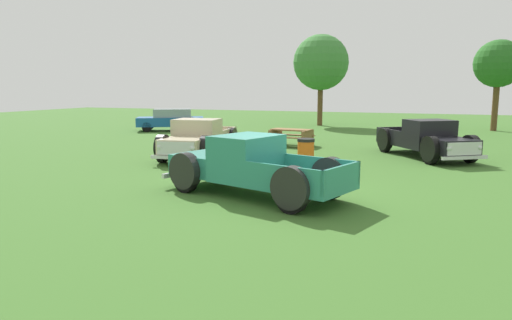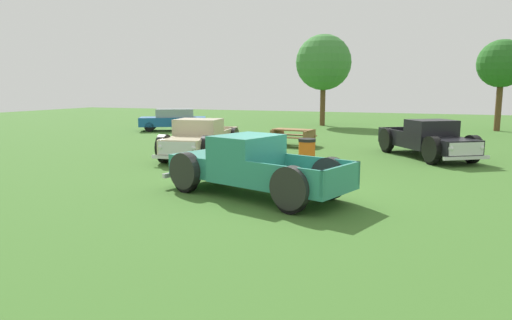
% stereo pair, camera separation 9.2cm
% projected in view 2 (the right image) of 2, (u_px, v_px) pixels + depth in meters
% --- Properties ---
extents(ground_plane, '(80.00, 80.00, 0.00)m').
position_uv_depth(ground_plane, '(277.00, 194.00, 11.72)').
color(ground_plane, '#3D6B28').
extents(pickup_truck_foreground, '(5.18, 3.16, 1.49)m').
position_uv_depth(pickup_truck_foreground, '(245.00, 166.00, 11.66)').
color(pickup_truck_foreground, '#2D8475').
rests_on(pickup_truck_foreground, ground_plane).
extents(pickup_truck_behind_left, '(2.45, 5.05, 1.49)m').
position_uv_depth(pickup_truck_behind_left, '(198.00, 140.00, 17.58)').
color(pickup_truck_behind_left, '#C6B793').
rests_on(pickup_truck_behind_left, ground_plane).
extents(pickup_truck_behind_right, '(4.04, 4.89, 1.46)m').
position_uv_depth(pickup_truck_behind_right, '(431.00, 140.00, 17.49)').
color(pickup_truck_behind_right, black).
rests_on(pickup_truck_behind_right, ground_plane).
extents(sedan_distant_a, '(4.33, 3.34, 1.35)m').
position_uv_depth(sedan_distant_a, '(174.00, 119.00, 28.85)').
color(sedan_distant_a, '#195699').
rests_on(sedan_distant_a, ground_plane).
extents(picnic_table, '(1.95, 1.67, 0.78)m').
position_uv_depth(picnic_table, '(293.00, 135.00, 21.29)').
color(picnic_table, olive).
rests_on(picnic_table, ground_plane).
extents(trash_can, '(0.59, 0.59, 0.95)m').
position_uv_depth(trash_can, '(307.00, 152.00, 15.78)').
color(trash_can, orange).
rests_on(trash_can, ground_plane).
extents(oak_tree_west, '(2.88, 2.88, 5.54)m').
position_uv_depth(oak_tree_west, '(502.00, 64.00, 28.15)').
color(oak_tree_west, brown).
rests_on(oak_tree_west, ground_plane).
extents(oak_tree_center, '(3.84, 3.84, 6.30)m').
position_uv_depth(oak_tree_center, '(324.00, 63.00, 32.26)').
color(oak_tree_center, brown).
rests_on(oak_tree_center, ground_plane).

